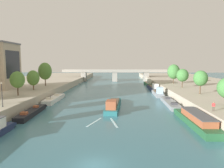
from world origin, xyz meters
TOP-DOWN VIEW (x-y plane):
  - ground_plane at (0.00, 0.00)m, footprint 400.00×400.00m
  - quay_left at (-35.86, 55.00)m, footprint 36.00×170.00m
  - quay_right at (35.86, 55.00)m, footprint 36.00×170.00m
  - barge_midriver at (1.17, 28.16)m, footprint 3.82×17.55m
  - wake_behind_barge at (-0.18, 16.29)m, footprint 5.59×6.06m
  - moored_boat_left_end at (-15.85, 21.35)m, footprint 2.62×13.65m
  - moored_boat_left_near at (-16.00, 37.02)m, footprint 2.77×14.30m
  - moored_boat_right_gap_after at (16.11, 15.34)m, footprint 3.38×16.89m
  - moored_boat_right_lone at (15.84, 32.94)m, footprint 3.14×16.43m
  - moored_boat_right_end at (15.35, 47.63)m, footprint 2.67×12.07m
  - moored_boat_right_upstream at (16.11, 62.26)m, footprint 3.09×16.01m
  - moored_boat_right_second at (16.24, 78.84)m, footprint 2.51×12.65m
  - tree_left_end_of_row at (-23.17, 30.56)m, footprint 3.61×3.61m
  - tree_left_far at (-23.59, 41.25)m, footprint 3.72×3.72m
  - tree_left_distant at (-23.75, 51.99)m, footprint 4.67×4.67m
  - tree_right_past_mid at (24.07, 34.69)m, footprint 3.65×3.65m
  - tree_right_far at (23.51, 48.71)m, footprint 3.91×3.91m
  - tree_right_third at (23.76, 61.09)m, footprint 4.74×4.74m
  - lamppost_left_bank at (-19.56, 17.13)m, footprint 0.28×0.28m
  - bridge_far at (0.00, 98.10)m, footprint 59.71×4.40m
  - person_on_quay at (18.91, 15.00)m, footprint 0.51×0.29m

SIDE VIEW (x-z plane):
  - ground_plane at x=0.00m, z-range 0.00..0.00m
  - wake_behind_barge at x=-0.18m, z-range 0.00..0.03m
  - moored_boat_right_lone at x=15.84m, z-range -0.53..1.56m
  - moored_boat_left_end at x=-15.85m, z-range -0.52..1.62m
  - moored_boat_left_near at x=-16.00m, z-range -0.52..1.74m
  - barge_midriver at x=1.17m, z-range -0.57..2.25m
  - moored_boat_right_upstream at x=16.11m, z-range -0.57..2.32m
  - moored_boat_right_second at x=16.24m, z-range -0.69..2.59m
  - moored_boat_right_end at x=15.35m, z-range -0.67..2.58m
  - moored_boat_right_gap_after at x=16.11m, z-range -0.19..2.15m
  - quay_left at x=-35.86m, z-range 0.00..2.59m
  - quay_right at x=35.86m, z-range 0.00..2.59m
  - person_on_quay at x=18.91m, z-range 2.70..4.33m
  - bridge_far at x=0.00m, z-range 0.92..7.68m
  - lamppost_left_bank at x=-19.56m, z-range 2.81..7.50m
  - tree_left_far at x=-23.59m, z-range 3.26..9.24m
  - tree_left_end_of_row at x=-23.17m, z-range 3.53..9.69m
  - tree_right_far at x=23.51m, z-range 3.57..9.80m
  - tree_right_past_mid at x=24.07m, z-range 3.66..9.93m
  - tree_right_third at x=23.76m, z-range 3.52..11.09m
  - tree_left_distant at x=-23.75m, z-range 3.69..11.97m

